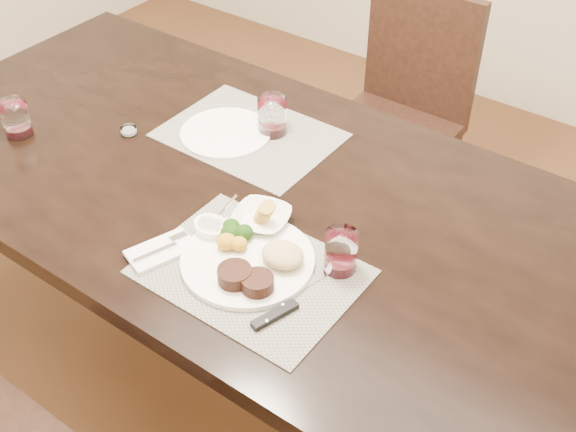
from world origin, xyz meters
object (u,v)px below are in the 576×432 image
Objects in this scene: steak_knife at (284,307)px; far_plate at (226,133)px; dinner_plate at (252,260)px; chair_far at (402,105)px; wine_glass_near at (341,253)px; cracker_bowl at (262,218)px.

steak_knife is 1.03× the size of far_plate.
chair_far is at bearing 120.78° from dinner_plate.
chair_far reaches higher than wine_glass_near.
chair_far is 3.52× the size of steak_knife.
wine_glass_near is 0.40× the size of far_plate.
steak_knife is at bearing -5.64° from dinner_plate.
far_plate is at bearing 154.66° from wine_glass_near.
steak_knife is at bearing -72.97° from chair_far.
dinner_plate is 2.99× the size of wine_glass_near.
wine_glass_near is at bearing -69.07° from chair_far.
cracker_bowl is (0.17, -1.04, 0.27)m from chair_far.
wine_glass_near is (0.16, 0.11, 0.03)m from dinner_plate.
cracker_bowl is (-0.07, 0.13, 0.00)m from dinner_plate.
dinner_plate is at bearing 172.65° from steak_knife.
steak_knife is (0.37, -1.22, 0.26)m from chair_far.
steak_knife is 0.18m from wine_glass_near.
steak_knife is at bearing -42.81° from cracker_bowl.
chair_far reaches higher than cracker_bowl.
chair_far is 3.03× the size of dinner_plate.
cracker_bowl is at bearing 154.48° from steak_knife.
cracker_bowl is at bearing -37.56° from far_plate.
cracker_bowl reaches higher than dinner_plate.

